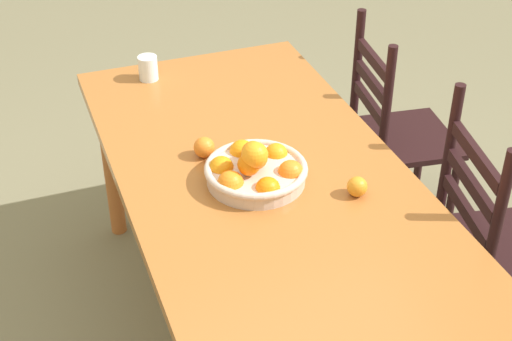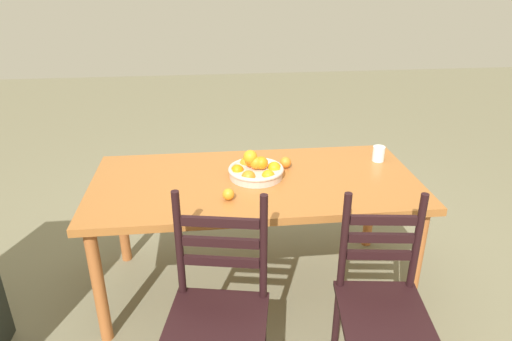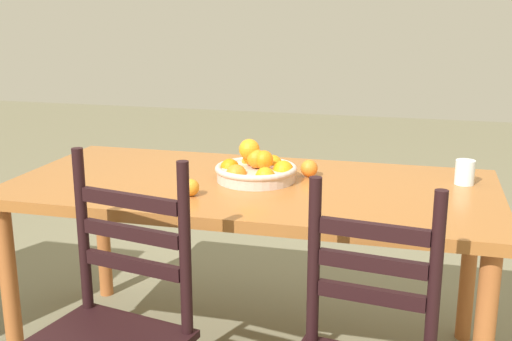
# 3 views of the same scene
# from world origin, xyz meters

# --- Properties ---
(ground_plane) EXTENTS (12.00, 12.00, 0.00)m
(ground_plane) POSITION_xyz_m (0.00, 0.00, 0.00)
(ground_plane) COLOR #716C52
(dining_table) EXTENTS (1.86, 0.89, 0.74)m
(dining_table) POSITION_xyz_m (0.00, 0.00, 0.67)
(dining_table) COLOR #A15F2B
(dining_table) RESTS_ON ground
(chair_near_window) EXTENTS (0.44, 0.44, 0.95)m
(chair_near_window) POSITION_xyz_m (-0.50, 0.75, 0.45)
(chair_near_window) COLOR black
(chair_near_window) RESTS_ON ground
(chair_by_cabinet) EXTENTS (0.52, 0.52, 0.98)m
(chair_by_cabinet) POSITION_xyz_m (0.25, 0.74, 0.45)
(chair_by_cabinet) COLOR black
(chair_by_cabinet) RESTS_ON ground
(fruit_bowl) EXTENTS (0.32, 0.32, 0.16)m
(fruit_bowl) POSITION_xyz_m (-0.01, -0.04, 0.79)
(fruit_bowl) COLOR beige
(fruit_bowl) RESTS_ON dining_table
(orange_loose_0) EXTENTS (0.06, 0.06, 0.06)m
(orange_loose_0) POSITION_xyz_m (0.16, 0.22, 0.77)
(orange_loose_0) COLOR orange
(orange_loose_0) RESTS_ON dining_table
(orange_loose_1) EXTENTS (0.07, 0.07, 0.07)m
(orange_loose_1) POSITION_xyz_m (-0.20, -0.15, 0.78)
(orange_loose_1) COLOR orange
(orange_loose_1) RESTS_ON dining_table
(drinking_glass) EXTENTS (0.07, 0.07, 0.09)m
(drinking_glass) POSITION_xyz_m (-0.79, -0.19, 0.79)
(drinking_glass) COLOR silver
(drinking_glass) RESTS_ON dining_table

